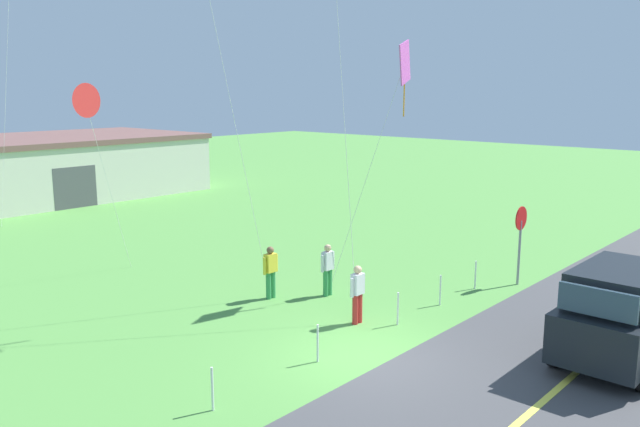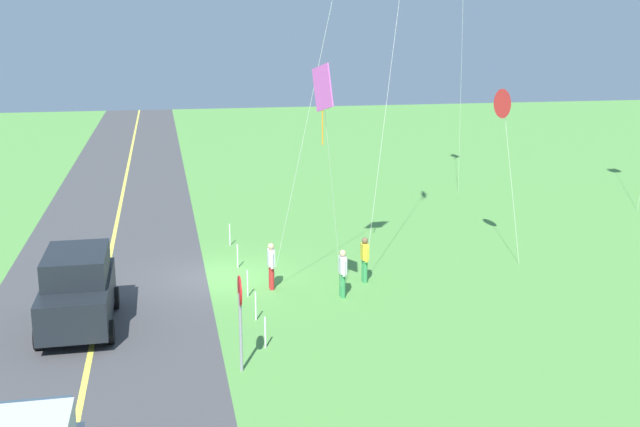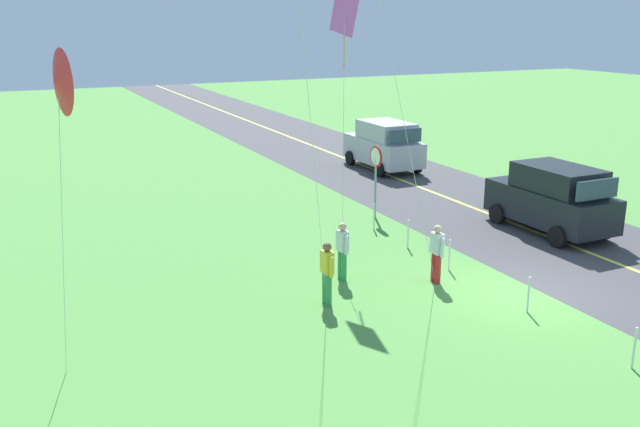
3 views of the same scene
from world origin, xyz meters
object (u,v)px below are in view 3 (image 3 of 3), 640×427
(stop_sign, at_px, (376,167))
(kite_red_low, at_px, (344,17))
(person_adult_near, at_px, (342,249))
(person_adult_companion, at_px, (327,271))
(kite_pink_drift, at_px, (58,83))
(car_suv_foreground, at_px, (552,198))
(car_parked_east_near, at_px, (384,145))
(person_child_watcher, at_px, (437,252))

(stop_sign, relative_size, kite_red_low, 0.33)
(person_adult_near, relative_size, person_adult_companion, 1.00)
(kite_pink_drift, bearing_deg, person_adult_near, -62.56)
(person_adult_near, xyz_separation_m, kite_red_low, (2.17, -1.12, 5.99))
(stop_sign, relative_size, kite_pink_drift, 0.40)
(car_suv_foreground, relative_size, kite_red_low, 0.57)
(car_suv_foreground, distance_m, kite_red_low, 9.16)
(car_parked_east_near, xyz_separation_m, person_child_watcher, (-12.98, 6.01, -0.29))
(kite_pink_drift, bearing_deg, car_suv_foreground, -73.31)
(car_parked_east_near, relative_size, stop_sign, 1.72)
(car_parked_east_near, distance_m, person_child_watcher, 14.31)
(car_parked_east_near, xyz_separation_m, person_adult_near, (-11.71, 8.17, -0.29))
(car_parked_east_near, xyz_separation_m, kite_pink_drift, (-15.37, 15.23, 4.68))
(person_adult_near, distance_m, person_child_watcher, 2.51)
(person_child_watcher, height_order, kite_pink_drift, kite_pink_drift)
(kite_pink_drift, bearing_deg, car_parked_east_near, -44.74)
(car_parked_east_near, xyz_separation_m, person_adult_companion, (-13.04, 9.28, -0.29))
(car_suv_foreground, relative_size, person_adult_near, 2.75)
(car_parked_east_near, bearing_deg, car_suv_foreground, -179.95)
(stop_sign, xyz_separation_m, person_adult_companion, (-6.27, 4.94, -0.94))
(kite_red_low, bearing_deg, car_suv_foreground, -100.16)
(car_parked_east_near, relative_size, kite_red_low, 0.57)
(person_adult_companion, bearing_deg, stop_sign, -147.66)
(kite_pink_drift, bearing_deg, kite_red_low, -54.50)
(kite_red_low, bearing_deg, person_child_watcher, -163.25)
(car_suv_foreground, xyz_separation_m, person_adult_near, (-0.91, 8.18, -0.29))
(person_adult_companion, xyz_separation_m, kite_pink_drift, (-2.33, 5.95, 4.97))
(kite_red_low, bearing_deg, person_adult_companion, 147.56)
(person_child_watcher, distance_m, kite_pink_drift, 10.74)
(car_parked_east_near, height_order, kite_pink_drift, kite_pink_drift)
(car_suv_foreground, bearing_deg, person_adult_near, 96.32)
(car_parked_east_near, height_order, person_child_watcher, car_parked_east_near)
(kite_pink_drift, bearing_deg, person_child_watcher, -75.44)
(person_adult_near, xyz_separation_m, person_child_watcher, (-1.27, -2.16, 0.00))
(car_parked_east_near, relative_size, kite_pink_drift, 0.69)
(car_suv_foreground, height_order, person_adult_near, car_suv_foreground)
(stop_sign, height_order, person_adult_companion, stop_sign)
(kite_red_low, relative_size, kite_pink_drift, 1.20)
(person_adult_companion, bearing_deg, person_adult_near, -149.05)
(stop_sign, distance_m, person_child_watcher, 6.49)
(car_suv_foreground, bearing_deg, person_child_watcher, 109.87)
(stop_sign, xyz_separation_m, person_adult_near, (-4.93, 3.83, -0.94))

